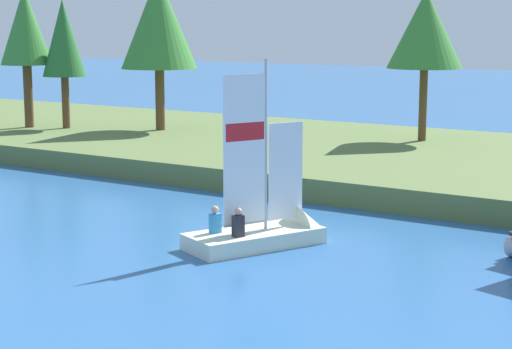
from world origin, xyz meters
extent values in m
cube|color=#5B703D|center=(0.00, 23.09, 0.40)|extent=(80.00, 15.55, 0.81)
cylinder|color=brown|center=(-15.64, 20.45, 2.32)|extent=(0.43, 0.43, 3.03)
cone|color=#387F33|center=(-15.64, 20.45, 5.67)|extent=(2.46, 2.46, 3.66)
cylinder|color=brown|center=(-13.85, 21.15, 2.06)|extent=(0.36, 0.36, 2.50)
cone|color=#286B2D|center=(-13.85, 21.15, 5.12)|extent=(2.06, 2.06, 3.64)
cylinder|color=brown|center=(-9.57, 23.07, 2.26)|extent=(0.44, 0.44, 2.91)
cone|color=#387F33|center=(-9.57, 23.07, 5.91)|extent=(3.57, 3.57, 4.38)
cylinder|color=brown|center=(2.38, 26.19, 2.37)|extent=(0.34, 0.34, 3.11)
cone|color=#387F33|center=(2.38, 26.19, 5.57)|extent=(3.20, 3.20, 3.30)
cube|color=silver|center=(4.52, 9.62, 0.22)|extent=(2.91, 3.96, 0.43)
cone|color=silver|center=(5.25, 11.28, 0.22)|extent=(1.66, 1.40, 1.41)
cylinder|color=#B7B7BC|center=(4.66, 9.96, 2.68)|extent=(0.08, 0.08, 4.50)
cube|color=white|center=(4.40, 9.36, 2.62)|extent=(0.55, 1.20, 3.88)
cube|color=red|center=(4.40, 9.36, 3.08)|extent=(0.51, 1.08, 0.47)
cube|color=white|center=(4.92, 10.54, 1.93)|extent=(0.47, 1.00, 2.61)
cylinder|color=#B7B7BC|center=(4.40, 9.36, 0.65)|extent=(0.58, 1.21, 0.06)
cube|color=#26262D|center=(4.54, 8.83, 0.71)|extent=(0.30, 0.34, 0.56)
sphere|color=tan|center=(4.54, 8.83, 1.10)|extent=(0.20, 0.20, 0.20)
cube|color=#338CCC|center=(3.80, 8.86, 0.69)|extent=(0.30, 0.34, 0.51)
sphere|color=tan|center=(3.80, 8.86, 1.05)|extent=(0.20, 0.20, 0.20)
camera|label=1|loc=(16.83, -9.27, 5.85)|focal=61.59mm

